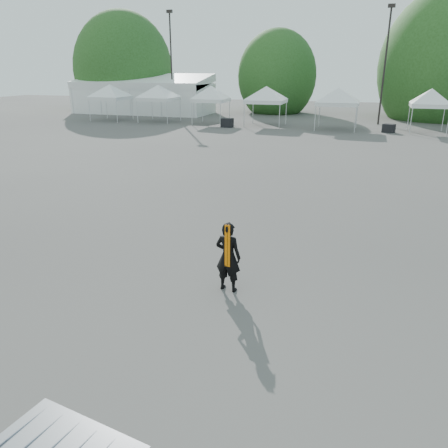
% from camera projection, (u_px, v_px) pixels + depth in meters
% --- Properties ---
extents(ground, '(120.00, 120.00, 0.00)m').
position_uv_depth(ground, '(268.00, 261.00, 11.49)').
color(ground, '#474442').
rests_on(ground, ground).
extents(marquee, '(15.00, 6.25, 4.23)m').
position_uv_depth(marquee, '(143.00, 95.00, 48.55)').
color(marquee, white).
rests_on(marquee, ground).
extents(light_pole_west, '(0.60, 0.25, 10.30)m').
position_uv_depth(light_pole_west, '(171.00, 58.00, 45.22)').
color(light_pole_west, black).
rests_on(light_pole_west, ground).
extents(light_pole_east, '(0.60, 0.25, 9.80)m').
position_uv_depth(light_pole_east, '(386.00, 59.00, 37.43)').
color(light_pole_east, black).
rests_on(light_pole_east, ground).
extents(tree_far_w, '(4.80, 4.80, 7.30)m').
position_uv_depth(tree_far_w, '(124.00, 70.00, 51.53)').
color(tree_far_w, '#382314').
rests_on(tree_far_w, ground).
extents(tree_mid_w, '(4.16, 4.16, 6.33)m').
position_uv_depth(tree_mid_w, '(277.00, 76.00, 48.31)').
color(tree_mid_w, '#382314').
rests_on(tree_mid_w, ground).
extents(tree_mid_e, '(5.12, 5.12, 7.79)m').
position_uv_depth(tree_mid_e, '(448.00, 67.00, 42.18)').
color(tree_mid_e, '#382314').
rests_on(tree_mid_e, ground).
extents(tent_a, '(4.42, 4.42, 3.88)m').
position_uv_depth(tent_a, '(110.00, 87.00, 41.36)').
color(tent_a, silver).
rests_on(tent_a, ground).
extents(tent_b, '(4.52, 4.52, 3.88)m').
position_uv_depth(tent_b, '(158.00, 88.00, 40.28)').
color(tent_b, silver).
rests_on(tent_b, ground).
extents(tent_c, '(4.04, 4.04, 3.88)m').
position_uv_depth(tent_c, '(211.00, 89.00, 38.53)').
color(tent_c, silver).
rests_on(tent_c, ground).
extents(tent_d, '(4.59, 4.59, 3.88)m').
position_uv_depth(tent_d, '(266.00, 89.00, 37.35)').
color(tent_d, silver).
rests_on(tent_d, ground).
extents(tent_e, '(4.67, 4.67, 3.88)m').
position_uv_depth(tent_e, '(339.00, 91.00, 34.96)').
color(tent_e, silver).
rests_on(tent_e, ground).
extents(tent_f, '(3.93, 3.93, 3.88)m').
position_uv_depth(tent_f, '(432.00, 92.00, 33.28)').
color(tent_f, silver).
rests_on(tent_f, ground).
extents(man, '(0.64, 0.46, 1.63)m').
position_uv_depth(man, '(228.00, 257.00, 9.72)').
color(man, black).
rests_on(man, ground).
extents(barrier_left, '(2.10, 1.29, 0.06)m').
position_uv_depth(barrier_left, '(68.00, 446.00, 5.81)').
color(barrier_left, '#9C9EA3').
rests_on(barrier_left, ground).
extents(crate_west, '(0.98, 0.78, 0.74)m').
position_uv_depth(crate_west, '(227.00, 123.00, 37.33)').
color(crate_west, black).
rests_on(crate_west, ground).
extents(crate_mid, '(1.05, 0.96, 0.66)m').
position_uv_depth(crate_mid, '(389.00, 128.00, 34.21)').
color(crate_mid, black).
rests_on(crate_mid, ground).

